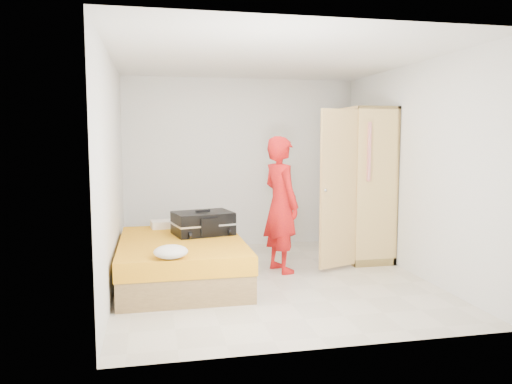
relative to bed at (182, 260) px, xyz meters
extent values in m
plane|color=beige|center=(1.05, -0.16, -0.25)|extent=(4.00, 4.00, 0.00)
plane|color=white|center=(1.05, -0.16, 2.35)|extent=(4.00, 4.00, 0.00)
cube|color=white|center=(1.05, 1.84, 1.05)|extent=(3.60, 0.02, 2.60)
cube|color=white|center=(1.05, -2.16, 1.05)|extent=(3.60, 0.02, 2.60)
cube|color=white|center=(-0.75, -0.16, 1.05)|extent=(0.02, 4.00, 2.60)
cube|color=white|center=(2.85, -0.16, 1.05)|extent=(0.02, 4.00, 2.60)
cube|color=#9B7A46|center=(0.00, 0.00, -0.10)|extent=(1.40, 2.00, 0.30)
cube|color=orange|center=(0.00, 0.00, 0.15)|extent=(1.42, 2.02, 0.20)
cube|color=#E8CE71|center=(2.82, 0.74, 0.80)|extent=(0.04, 1.20, 2.10)
cube|color=#E8CE71|center=(2.55, 0.16, 0.80)|extent=(0.58, 0.04, 2.10)
cube|color=#E8CE71|center=(2.55, 1.32, 0.80)|extent=(0.58, 0.04, 2.10)
cube|color=#E8CE71|center=(2.55, 0.74, 1.83)|extent=(0.58, 1.20, 0.04)
cube|color=#AD904A|center=(2.55, 0.74, -0.20)|extent=(0.58, 1.20, 0.10)
cube|color=#E8CE71|center=(2.28, 1.04, 0.80)|extent=(0.04, 0.59, 2.00)
cube|color=#E8CE71|center=(1.98, 0.08, 0.80)|extent=(0.57, 0.25, 2.00)
cylinder|color=#B2B2B7|center=(2.55, 0.74, 1.67)|extent=(0.02, 1.10, 0.02)
imported|color=red|center=(1.26, 0.21, 0.60)|extent=(0.58, 0.72, 1.71)
cube|color=black|center=(0.29, 0.30, 0.39)|extent=(0.79, 0.64, 0.28)
cube|color=black|center=(0.29, 0.30, 0.54)|extent=(0.19, 0.09, 0.03)
ellipsoid|color=white|center=(-0.15, -0.88, 0.31)|extent=(0.34, 0.34, 0.13)
cube|color=white|center=(-0.08, 0.85, 0.30)|extent=(0.57, 0.34, 0.10)
camera|label=1|loc=(-0.32, -5.82, 1.45)|focal=35.00mm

